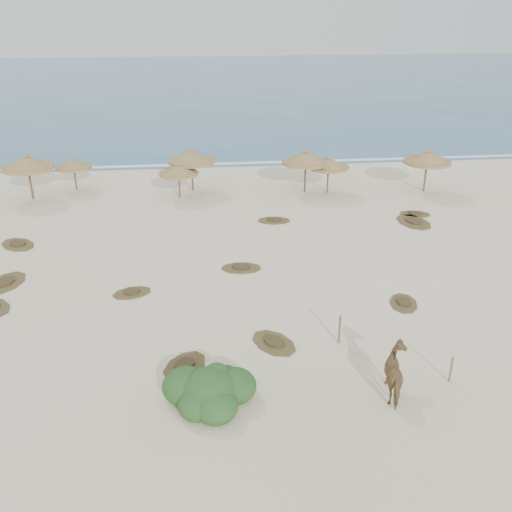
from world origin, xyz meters
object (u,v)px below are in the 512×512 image
at_px(palapa_0, 27,163).
at_px(palapa_1, 73,164).
at_px(horse, 398,374).
at_px(bush, 210,391).

bearing_deg(palapa_0, palapa_1, 35.00).
distance_m(palapa_0, horse, 29.02).
relative_size(palapa_1, horse, 1.58).
bearing_deg(bush, palapa_0, 116.15).
bearing_deg(horse, palapa_0, -44.73).
xyz_separation_m(palapa_0, horse, (17.53, -23.07, -1.64)).
relative_size(palapa_1, bush, 0.99).
height_order(palapa_1, horse, palapa_1).
height_order(palapa_1, bush, palapa_1).
relative_size(palapa_0, horse, 2.25).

